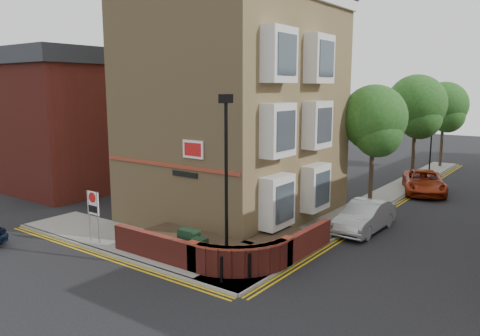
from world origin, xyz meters
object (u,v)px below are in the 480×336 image
Objects in this scene: lamppost at (226,184)px; utility_cabinet_large at (189,245)px; silver_car_near at (365,217)px; zone_sign at (93,207)px.

utility_cabinet_large is (-1.90, 0.10, -2.62)m from lamppost.
lamppost is 8.58m from silver_car_near.
zone_sign is at bearing -173.93° from lamppost.
silver_car_near is (3.90, 7.81, -0.02)m from utility_cabinet_large.
zone_sign reaches higher than utility_cabinet_large.
lamppost reaches higher than silver_car_near.
lamppost is 6.85m from zone_sign.
silver_car_near is (8.60, 8.61, -0.94)m from zone_sign.
lamppost reaches higher than utility_cabinet_large.
lamppost reaches higher than zone_sign.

